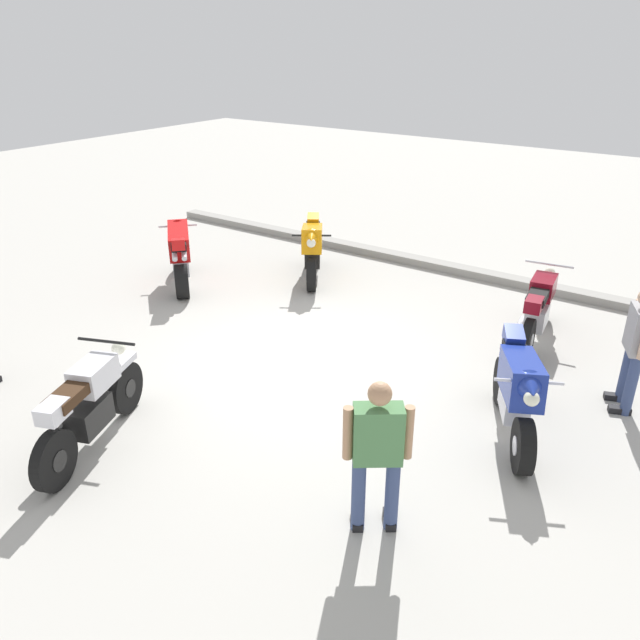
# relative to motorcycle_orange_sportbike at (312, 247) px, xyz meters

# --- Properties ---
(ground_plane) EXTENTS (40.00, 40.00, 0.00)m
(ground_plane) POSITION_rel_motorcycle_orange_sportbike_xyz_m (1.95, -2.81, -0.59)
(ground_plane) COLOR #ADAAA3
(curb_edge) EXTENTS (14.00, 0.30, 0.15)m
(curb_edge) POSITION_rel_motorcycle_orange_sportbike_xyz_m (1.95, 1.79, -0.52)
(curb_edge) COLOR gray
(curb_edge) RESTS_ON ground
(motorcycle_orange_sportbike) EXTENTS (1.24, 1.73, 1.14)m
(motorcycle_orange_sportbike) POSITION_rel_motorcycle_orange_sportbike_xyz_m (0.00, 0.00, 0.00)
(motorcycle_orange_sportbike) COLOR black
(motorcycle_orange_sportbike) RESTS_ON ground
(motorcycle_silver_cruiser) EXTENTS (0.96, 1.98, 1.09)m
(motorcycle_silver_cruiser) POSITION_rel_motorcycle_orange_sportbike_xyz_m (1.07, -5.73, -0.07)
(motorcycle_silver_cruiser) COLOR black
(motorcycle_silver_cruiser) RESTS_ON ground
(motorcycle_maroon_cruiser) EXTENTS (0.70, 2.09, 1.09)m
(motorcycle_maroon_cruiser) POSITION_rel_motorcycle_orange_sportbike_xyz_m (4.30, -0.29, -0.07)
(motorcycle_maroon_cruiser) COLOR black
(motorcycle_maroon_cruiser) RESTS_ON ground
(motorcycle_red_sportbike) EXTENTS (1.55, 1.47, 1.14)m
(motorcycle_red_sportbike) POSITION_rel_motorcycle_orange_sportbike_xyz_m (-1.80, -1.64, 0.00)
(motorcycle_red_sportbike) COLOR black
(motorcycle_red_sportbike) RESTS_ON ground
(motorcycle_blue_sportbike) EXTENTS (1.08, 1.83, 1.14)m
(motorcycle_blue_sportbike) POSITION_rel_motorcycle_orange_sportbike_xyz_m (4.85, -2.85, 0.00)
(motorcycle_blue_sportbike) COLOR black
(motorcycle_blue_sportbike) RESTS_ON ground
(person_in_green_shirt) EXTENTS (0.55, 0.49, 1.57)m
(person_in_green_shirt) POSITION_rel_motorcycle_orange_sportbike_xyz_m (4.30, -5.06, 0.29)
(person_in_green_shirt) COLOR #384772
(person_in_green_shirt) RESTS_ON ground
(person_in_gray_shirt) EXTENTS (0.43, 0.61, 1.58)m
(person_in_gray_shirt) POSITION_rel_motorcycle_orange_sportbike_xyz_m (5.79, -1.49, 0.29)
(person_in_gray_shirt) COLOR #384772
(person_in_gray_shirt) RESTS_ON ground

